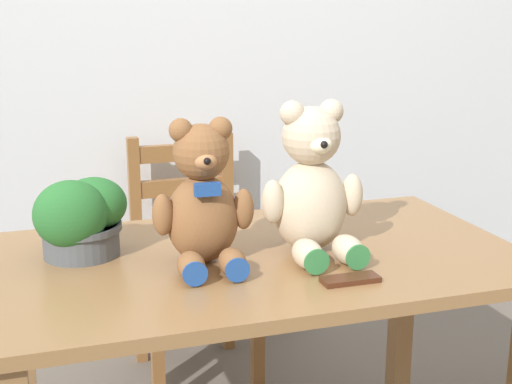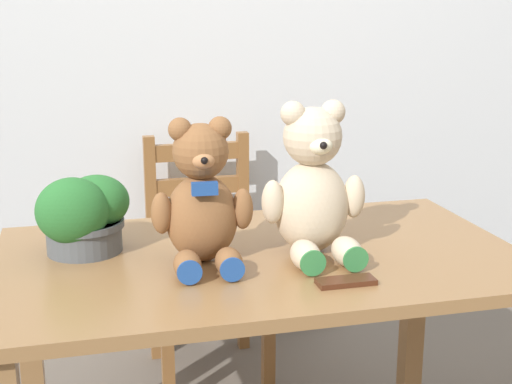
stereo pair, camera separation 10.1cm
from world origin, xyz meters
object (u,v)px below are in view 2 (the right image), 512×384
Objects in this scene: wooden_chair_behind at (205,259)px; teddy_bear_right at (313,189)px; potted_plant at (83,214)px; chocolate_bar at (346,281)px; teddy_bear_left at (202,202)px.

wooden_chair_behind is 0.92m from teddy_bear_right.
potted_plant is (-0.41, -0.67, 0.39)m from wooden_chair_behind.
chocolate_bar is at bearing 97.47° from wooden_chair_behind.
teddy_bear_left reaches higher than chocolate_bar.
teddy_bear_right reaches higher than chocolate_bar.
teddy_bear_left is at bearing 142.19° from chocolate_bar.
potted_plant is 0.65m from chocolate_bar.
wooden_chair_behind is at bearing -97.00° from teddy_bear_left.
wooden_chair_behind is 2.31× the size of teddy_bear_right.
potted_plant is at bearing -22.98° from teddy_bear_left.
potted_plant is (-0.27, 0.13, -0.05)m from teddy_bear_left.
wooden_chair_behind is at bearing 58.37° from potted_plant.
teddy_bear_right is at bearing -13.82° from potted_plant.
teddy_bear_right is (0.27, -0.00, 0.01)m from teddy_bear_left.
potted_plant is at bearing 58.37° from wooden_chair_behind.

